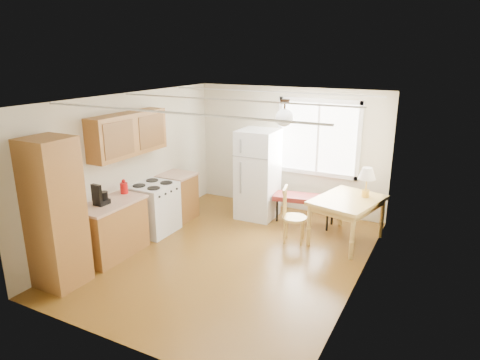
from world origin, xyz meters
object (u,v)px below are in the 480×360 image
Objects in this scene: chair at (289,211)px; dining_table at (347,204)px; refrigerator at (258,174)px; bench at (305,199)px.

dining_table is at bearing 14.34° from chair.
refrigerator reaches higher than chair.
bench is at bearing 4.41° from refrigerator.
bench is at bearing 166.97° from dining_table.
chair is (0.98, -0.81, -0.32)m from refrigerator.
refrigerator is at bearing -177.09° from dining_table.
dining_table reaches higher than bench.
bench is 1.03m from dining_table.
dining_table is at bearing -12.60° from refrigerator.
bench is 1.29× the size of chair.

